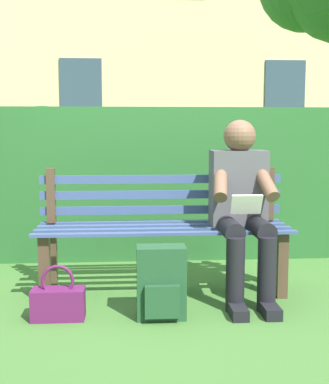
{
  "coord_description": "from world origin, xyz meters",
  "views": [
    {
      "loc": [
        0.23,
        3.44,
        1.13
      ],
      "look_at": [
        0.0,
        0.1,
        0.72
      ],
      "focal_mm": 47.59,
      "sensor_mm": 36.0,
      "label": 1
    }
  ],
  "objects_px": {
    "handbag": "(58,302)",
    "park_bench": "(163,227)",
    "backpack": "(161,283)",
    "person_seated": "(242,203)"
  },
  "relations": [
    {
      "from": "handbag",
      "to": "park_bench",
      "type": "bearing_deg",
      "value": -141.55
    },
    {
      "from": "park_bench",
      "to": "backpack",
      "type": "xyz_separation_m",
      "value": [
        0.05,
        0.55,
        -0.24
      ]
    },
    {
      "from": "park_bench",
      "to": "backpack",
      "type": "distance_m",
      "value": 0.6
    },
    {
      "from": "person_seated",
      "to": "park_bench",
      "type": "bearing_deg",
      "value": -18.25
    },
    {
      "from": "person_seated",
      "to": "handbag",
      "type": "distance_m",
      "value": 1.35
    },
    {
      "from": "backpack",
      "to": "handbag",
      "type": "relative_size",
      "value": 1.32
    },
    {
      "from": "person_seated",
      "to": "backpack",
      "type": "distance_m",
      "value": 0.8
    },
    {
      "from": "park_bench",
      "to": "person_seated",
      "type": "xyz_separation_m",
      "value": [
        -0.52,
        0.17,
        0.19
      ]
    },
    {
      "from": "backpack",
      "to": "park_bench",
      "type": "bearing_deg",
      "value": -94.79
    },
    {
      "from": "park_bench",
      "to": "handbag",
      "type": "relative_size",
      "value": 5.19
    }
  ]
}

